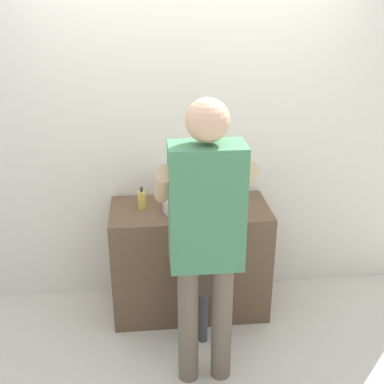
{
  "coord_description": "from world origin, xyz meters",
  "views": [
    {
      "loc": [
        -0.3,
        -2.87,
        2.31
      ],
      "look_at": [
        0.0,
        0.15,
        1.04
      ],
      "focal_mm": 45.34,
      "sensor_mm": 36.0,
      "label": 1
    }
  ],
  "objects_px": {
    "child_toddler": "(196,275)",
    "adult_parent": "(206,224)",
    "soap_bottle": "(142,200)",
    "toothbrush_cup": "(233,198)"
  },
  "relations": [
    {
      "from": "child_toddler",
      "to": "adult_parent",
      "type": "relative_size",
      "value": 0.5
    },
    {
      "from": "soap_bottle",
      "to": "adult_parent",
      "type": "bearing_deg",
      "value": -64.38
    },
    {
      "from": "adult_parent",
      "to": "toothbrush_cup",
      "type": "bearing_deg",
      "value": 68.47
    },
    {
      "from": "toothbrush_cup",
      "to": "soap_bottle",
      "type": "bearing_deg",
      "value": -179.47
    },
    {
      "from": "child_toddler",
      "to": "adult_parent",
      "type": "xyz_separation_m",
      "value": [
        0.02,
        -0.33,
        0.55
      ]
    },
    {
      "from": "toothbrush_cup",
      "to": "soap_bottle",
      "type": "height_order",
      "value": "toothbrush_cup"
    },
    {
      "from": "toothbrush_cup",
      "to": "child_toddler",
      "type": "bearing_deg",
      "value": -126.43
    },
    {
      "from": "soap_bottle",
      "to": "adult_parent",
      "type": "xyz_separation_m",
      "value": [
        0.36,
        -0.76,
        0.17
      ]
    },
    {
      "from": "toothbrush_cup",
      "to": "child_toddler",
      "type": "xyz_separation_m",
      "value": [
        -0.32,
        -0.44,
        -0.36
      ]
    },
    {
      "from": "child_toddler",
      "to": "toothbrush_cup",
      "type": "bearing_deg",
      "value": 53.57
    }
  ]
}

